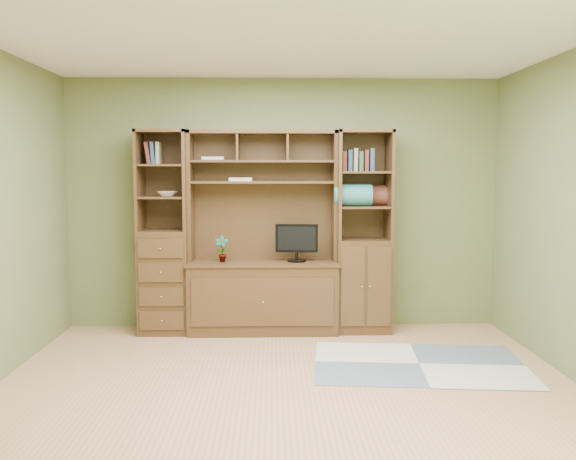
{
  "coord_description": "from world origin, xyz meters",
  "views": [
    {
      "loc": [
        -0.11,
        -4.4,
        1.64
      ],
      "look_at": [
        0.03,
        1.2,
        1.1
      ],
      "focal_mm": 38.0,
      "sensor_mm": 36.0,
      "label": 1
    }
  ],
  "objects_px": {
    "center_hutch": "(263,232)",
    "right_tower": "(363,232)",
    "left_tower": "(164,232)",
    "monitor": "(297,236)"
  },
  "relations": [
    {
      "from": "center_hutch",
      "to": "monitor",
      "type": "xyz_separation_m",
      "value": [
        0.34,
        -0.03,
        -0.03
      ]
    },
    {
      "from": "monitor",
      "to": "left_tower",
      "type": "bearing_deg",
      "value": -178.79
    },
    {
      "from": "left_tower",
      "to": "center_hutch",
      "type": "bearing_deg",
      "value": -2.29
    },
    {
      "from": "center_hutch",
      "to": "left_tower",
      "type": "xyz_separation_m",
      "value": [
        -1.0,
        0.04,
        0.0
      ]
    },
    {
      "from": "right_tower",
      "to": "monitor",
      "type": "relative_size",
      "value": 3.92
    },
    {
      "from": "center_hutch",
      "to": "monitor",
      "type": "height_order",
      "value": "center_hutch"
    },
    {
      "from": "left_tower",
      "to": "right_tower",
      "type": "bearing_deg",
      "value": 0.0
    },
    {
      "from": "left_tower",
      "to": "right_tower",
      "type": "xyz_separation_m",
      "value": [
        2.02,
        0.0,
        0.0
      ]
    },
    {
      "from": "center_hutch",
      "to": "right_tower",
      "type": "relative_size",
      "value": 1.0
    },
    {
      "from": "left_tower",
      "to": "monitor",
      "type": "relative_size",
      "value": 3.92
    }
  ]
}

